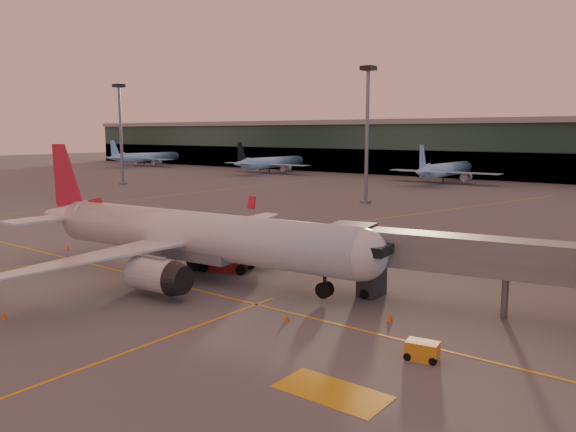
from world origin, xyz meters
The scene contains 15 objects.
ground centered at (0.00, 0.00, 0.00)m, with size 600.00×600.00×0.00m, color #4C4F54.
taxi_markings centered at (-7.32, 44.49, 0.01)m, with size 100.12×173.00×0.01m.
terminal centered at (0.00, 141.79, 8.76)m, with size 400.00×20.00×17.60m.
mast_west_far centered at (-90.00, 62.00, 14.86)m, with size 2.40×2.40×25.60m.
mast_west_near centered at (-20.00, 66.00, 14.86)m, with size 2.40×2.40×25.60m.
distant_aircraft_row centered at (-21.00, 118.00, 0.00)m, with size 290.00×34.00×13.00m.
main_airplane centered at (-5.72, 7.52, 3.97)m, with size 40.53×36.62×12.23m.
jet_bridge centered at (22.96, 13.98, 4.20)m, with size 28.69×8.37×6.00m.
catering_truck centered at (-4.78, 11.69, 2.78)m, with size 6.85×4.63×4.89m.
gpu_cart centered at (19.98, 2.79, 0.55)m, with size 2.11×1.47×1.14m.
cone_nose centered at (15.21, 7.90, 0.29)m, with size 0.46×0.46×0.59m.
cone_tail centered at (-25.72, 7.47, 0.27)m, with size 0.45×0.45×0.57m.
cone_wing_right centered at (-7.22, -8.85, 0.24)m, with size 0.39×0.39×0.50m.
cone_wing_left centered at (-5.14, 26.45, 0.27)m, with size 0.44×0.44×0.57m.
cone_fwd centered at (9.29, 3.37, 0.26)m, with size 0.43×0.43×0.55m.
Camera 1 is at (33.05, -27.39, 13.49)m, focal length 35.00 mm.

